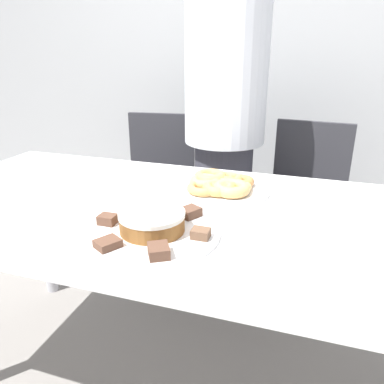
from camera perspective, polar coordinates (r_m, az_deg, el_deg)
wall_back at (r=2.62m, az=10.71°, el=21.46°), size 8.00×0.05×2.60m
table at (r=1.25m, az=-1.09°, el=-5.95°), size 1.96×0.89×0.78m
person_standing at (r=1.89m, az=4.98°, el=9.21°), size 0.39×0.39×1.68m
office_chair_left at (r=2.23m, az=-5.34°, el=-0.80°), size 0.50×0.50×0.91m
office_chair_right at (r=2.07m, az=16.50°, el=-3.41°), size 0.48×0.48×0.91m
plate_cake at (r=1.06m, az=-6.03°, el=-6.07°), size 0.38×0.38×0.01m
plate_donuts at (r=1.36m, az=4.64°, el=0.38°), size 0.34×0.34×0.01m
frosted_cake at (r=1.04m, az=-6.10°, el=-4.44°), size 0.18×0.18×0.06m
lamington_0 at (r=0.98m, az=-12.72°, el=-7.65°), size 0.07×0.08×0.02m
lamington_1 at (r=0.92m, az=-5.10°, el=-8.92°), size 0.07×0.08×0.03m
lamington_2 at (r=1.00m, az=1.33°, el=-6.33°), size 0.05×0.04×0.03m
lamington_3 at (r=1.13m, az=-0.31°, el=-3.08°), size 0.07×0.08×0.03m
lamington_4 at (r=1.18m, az=-6.83°, el=-2.22°), size 0.07×0.07×0.03m
lamington_5 at (r=1.11m, az=-12.75°, el=-4.09°), size 0.05×0.04×0.03m
donut_0 at (r=1.36m, az=4.67°, el=1.24°), size 0.12×0.12×0.03m
donut_1 at (r=1.34m, az=6.78°, el=0.79°), size 0.11×0.11×0.03m
donut_2 at (r=1.39m, az=7.38°, el=1.62°), size 0.10×0.10×0.03m
donut_3 at (r=1.41m, az=5.47°, el=1.97°), size 0.11×0.11×0.03m
donut_4 at (r=1.42m, az=2.82°, el=2.30°), size 0.13×0.13×0.04m
donut_5 at (r=1.38m, az=2.04°, el=1.64°), size 0.12×0.12×0.03m
donut_6 at (r=1.32m, az=1.84°, el=0.61°), size 0.12×0.12×0.03m
donut_7 at (r=1.31m, az=4.09°, el=0.54°), size 0.11×0.11×0.04m
donut_8 at (r=1.31m, az=6.03°, el=0.52°), size 0.13×0.13×0.04m
napkin at (r=1.45m, az=-17.59°, el=0.65°), size 0.13×0.12×0.01m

